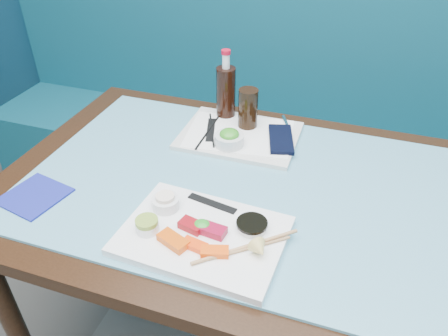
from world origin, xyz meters
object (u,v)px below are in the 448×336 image
(cola_glass, at_px, (248,108))
(booth_bench, at_px, (295,147))
(blue_napkin, at_px, (35,196))
(cola_bottle_body, at_px, (226,94))
(dining_table, at_px, (247,210))
(seaweed_bowl, at_px, (229,140))
(serving_tray, at_px, (240,136))
(sashimi_plate, at_px, (203,236))

(cola_glass, bearing_deg, booth_bench, 80.95)
(blue_napkin, bearing_deg, cola_bottle_body, 58.95)
(booth_bench, xyz_separation_m, dining_table, (0.00, -0.84, 0.29))
(cola_glass, relative_size, blue_napkin, 0.88)
(dining_table, xyz_separation_m, cola_glass, (-0.09, 0.29, 0.17))
(dining_table, xyz_separation_m, seaweed_bowl, (-0.11, 0.16, 0.12))
(serving_tray, height_order, seaweed_bowl, seaweed_bowl)
(dining_table, bearing_deg, sashimi_plate, -100.58)
(serving_tray, distance_m, cola_glass, 0.09)
(booth_bench, height_order, serving_tray, booth_bench)
(sashimi_plate, distance_m, blue_napkin, 0.48)
(booth_bench, distance_m, seaweed_bowl, 0.81)
(serving_tray, bearing_deg, dining_table, -67.65)
(booth_bench, height_order, cola_glass, booth_bench)
(sashimi_plate, relative_size, cola_glass, 2.90)
(sashimi_plate, height_order, cola_glass, cola_glass)
(cola_bottle_body, bearing_deg, serving_tray, -52.08)
(seaweed_bowl, xyz_separation_m, cola_bottle_body, (-0.07, 0.18, 0.06))
(sashimi_plate, height_order, serving_tray, sashimi_plate)
(seaweed_bowl, bearing_deg, booth_bench, 81.01)
(cola_glass, distance_m, blue_napkin, 0.68)
(seaweed_bowl, height_order, blue_napkin, seaweed_bowl)
(booth_bench, bearing_deg, dining_table, -90.00)
(sashimi_plate, relative_size, cola_bottle_body, 2.06)
(dining_table, relative_size, sashimi_plate, 3.71)
(seaweed_bowl, distance_m, cola_glass, 0.14)
(booth_bench, xyz_separation_m, serving_tray, (-0.10, -0.61, 0.39))
(serving_tray, xyz_separation_m, cola_glass, (0.01, 0.05, 0.07))
(booth_bench, relative_size, cola_bottle_body, 16.32)
(sashimi_plate, xyz_separation_m, seaweed_bowl, (-0.06, 0.39, 0.02))
(serving_tray, relative_size, blue_napkin, 2.48)
(sashimi_plate, height_order, seaweed_bowl, seaweed_bowl)
(cola_glass, height_order, blue_napkin, cola_glass)
(blue_napkin, bearing_deg, dining_table, 24.00)
(seaweed_bowl, bearing_deg, cola_glass, 81.25)
(sashimi_plate, height_order, cola_bottle_body, cola_bottle_body)
(seaweed_bowl, relative_size, cola_bottle_body, 0.49)
(sashimi_plate, bearing_deg, cola_glass, 97.85)
(booth_bench, bearing_deg, sashimi_plate, -92.34)
(booth_bench, distance_m, blue_napkin, 1.25)
(sashimi_plate, distance_m, cola_glass, 0.53)
(booth_bench, distance_m, cola_bottle_body, 0.71)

